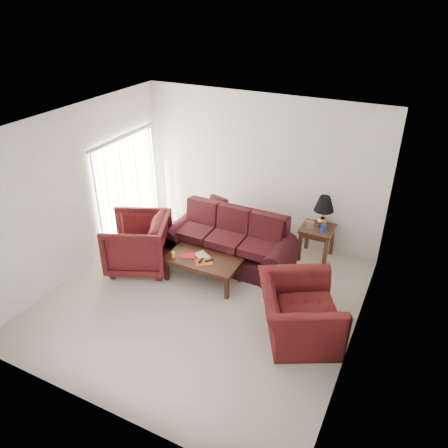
# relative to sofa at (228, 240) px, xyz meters

# --- Properties ---
(floor) EXTENTS (5.00, 5.00, 0.00)m
(floor) POSITION_rel_sofa_xyz_m (0.10, -1.23, -0.50)
(floor) COLOR #BBAF9F
(floor) RESTS_ON ground
(blinds) EXTENTS (0.10, 2.00, 2.16)m
(blinds) POSITION_rel_sofa_xyz_m (-2.32, 0.07, 0.58)
(blinds) COLOR silver
(blinds) RESTS_ON ground
(sofa) EXTENTS (2.51, 1.23, 1.00)m
(sofa) POSITION_rel_sofa_xyz_m (0.00, 0.00, 0.00)
(sofa) COLOR black
(sofa) RESTS_ON ground
(throw_pillow) EXTENTS (0.44, 0.30, 0.42)m
(throw_pillow) POSITION_rel_sofa_xyz_m (-0.59, 0.73, 0.25)
(throw_pillow) COLOR black
(throw_pillow) RESTS_ON sofa
(end_table) EXTENTS (0.63, 0.63, 0.67)m
(end_table) POSITION_rel_sofa_xyz_m (1.46, 0.91, -0.17)
(end_table) COLOR #53341C
(end_table) RESTS_ON ground
(table_lamp) EXTENTS (0.40, 0.40, 0.64)m
(table_lamp) POSITION_rel_sofa_xyz_m (1.51, 0.98, 0.49)
(table_lamp) COLOR #B48938
(table_lamp) RESTS_ON end_table
(clock) EXTENTS (0.15, 0.07, 0.14)m
(clock) POSITION_rel_sofa_xyz_m (1.32, 0.83, 0.24)
(clock) COLOR silver
(clock) RESTS_ON end_table
(blue_canister) EXTENTS (0.12, 0.12, 0.16)m
(blue_canister) POSITION_rel_sofa_xyz_m (1.59, 0.77, 0.25)
(blue_canister) COLOR #1B2CAF
(blue_canister) RESTS_ON end_table
(picture_frame) EXTENTS (0.18, 0.20, 0.05)m
(picture_frame) POSITION_rel_sofa_xyz_m (1.29, 1.09, 0.25)
(picture_frame) COLOR silver
(picture_frame) RESTS_ON end_table
(floor_lamp) EXTENTS (0.26, 0.26, 1.44)m
(floor_lamp) POSITION_rel_sofa_xyz_m (-1.89, 0.97, 0.22)
(floor_lamp) COLOR white
(floor_lamp) RESTS_ON ground
(armchair_left) EXTENTS (1.48, 1.46, 1.03)m
(armchair_left) POSITION_rel_sofa_xyz_m (-1.44, -0.89, 0.02)
(armchair_left) COLOR #450F12
(armchair_left) RESTS_ON ground
(armchair_right) EXTENTS (1.64, 1.71, 0.86)m
(armchair_right) POSITION_rel_sofa_xyz_m (1.82, -1.32, -0.07)
(armchair_right) COLOR #471011
(armchair_right) RESTS_ON ground
(coffee_table) EXTENTS (1.37, 0.76, 0.46)m
(coffee_table) POSITION_rel_sofa_xyz_m (-0.14, -0.75, -0.27)
(coffee_table) COLOR black
(coffee_table) RESTS_ON ground
(magazine_red) EXTENTS (0.32, 0.30, 0.01)m
(magazine_red) POSITION_rel_sofa_xyz_m (-0.43, -0.78, -0.03)
(magazine_red) COLOR red
(magazine_red) RESTS_ON coffee_table
(magazine_white) EXTENTS (0.32, 0.30, 0.01)m
(magazine_white) POSITION_rel_sofa_xyz_m (-0.21, -0.66, -0.03)
(magazine_white) COLOR beige
(magazine_white) RESTS_ON coffee_table
(magazine_orange) EXTENTS (0.37, 0.35, 0.02)m
(magazine_orange) POSITION_rel_sofa_xyz_m (-0.07, -0.83, -0.03)
(magazine_orange) COLOR #BE4716
(magazine_orange) RESTS_ON coffee_table
(remote_a) EXTENTS (0.07, 0.16, 0.02)m
(remote_a) POSITION_rel_sofa_xyz_m (-0.12, -0.84, -0.01)
(remote_a) COLOR black
(remote_a) RESTS_ON coffee_table
(remote_b) EXTENTS (0.12, 0.15, 0.02)m
(remote_b) POSITION_rel_sofa_xyz_m (0.00, -0.77, -0.01)
(remote_b) COLOR black
(remote_b) RESTS_ON coffee_table
(yellow_glass) EXTENTS (0.09, 0.09, 0.11)m
(yellow_glass) POSITION_rel_sofa_xyz_m (-0.63, -0.93, 0.02)
(yellow_glass) COLOR yellow
(yellow_glass) RESTS_ON coffee_table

